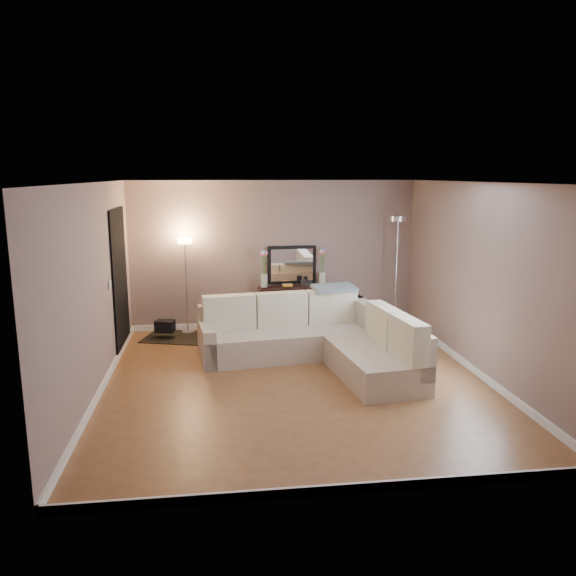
{
  "coord_description": "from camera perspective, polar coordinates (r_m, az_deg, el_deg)",
  "views": [
    {
      "loc": [
        -1.01,
        -7.0,
        2.7
      ],
      "look_at": [
        0.0,
        0.8,
        1.1
      ],
      "focal_mm": 35.0,
      "sensor_mm": 36.0,
      "label": 1
    }
  ],
  "objects": [
    {
      "name": "table_decor",
      "position": [
        9.81,
        0.58,
        0.36
      ],
      "size": [
        0.52,
        0.12,
        0.12
      ],
      "color": "orange",
      "rests_on": "console_table"
    },
    {
      "name": "baseboard_left",
      "position": [
        7.63,
        -18.28,
        -9.43
      ],
      "size": [
        0.03,
        5.5,
        0.1
      ],
      "primitive_type": "cube",
      "color": "white",
      "rests_on": "ground"
    },
    {
      "name": "switch_plate",
      "position": [
        8.13,
        -17.66,
        0.31
      ],
      "size": [
        0.02,
        0.08,
        0.12
      ],
      "primitive_type": "cube",
      "color": "white",
      "rests_on": "ground"
    },
    {
      "name": "throw_blanket",
      "position": [
        8.81,
        4.73,
        0.03
      ],
      "size": [
        0.72,
        0.5,
        0.09
      ],
      "primitive_type": "cube",
      "rotation": [
        0.1,
        0.0,
        0.17
      ],
      "color": "slate",
      "rests_on": "sectional_sofa"
    },
    {
      "name": "floor_lamp_unlit",
      "position": [
        9.84,
        11.01,
        3.78
      ],
      "size": [
        0.32,
        0.32,
        2.0
      ],
      "color": "silver",
      "rests_on": "floor"
    },
    {
      "name": "ceiling",
      "position": [
        7.08,
        0.85,
        10.72
      ],
      "size": [
        5.0,
        5.5,
        0.01
      ],
      "primitive_type": "cube",
      "color": "white",
      "rests_on": "ground"
    },
    {
      "name": "wall_left",
      "position": [
        7.3,
        -19.09,
        -0.2
      ],
      "size": [
        0.02,
        5.5,
        2.6
      ],
      "primitive_type": "cube",
      "color": "gray",
      "rests_on": "ground"
    },
    {
      "name": "baseboard_right",
      "position": [
        8.26,
        18.27,
        -7.81
      ],
      "size": [
        0.03,
        5.5,
        0.1
      ],
      "primitive_type": "cube",
      "color": "white",
      "rests_on": "ground"
    },
    {
      "name": "charcoal_rug",
      "position": [
        9.65,
        -11.19,
        -4.93
      ],
      "size": [
        1.24,
        1.06,
        0.01
      ],
      "primitive_type": "cube",
      "rotation": [
        0.0,
        0.0,
        -0.28
      ],
      "color": "black",
      "rests_on": "floor"
    },
    {
      "name": "flower_vase_left",
      "position": [
        9.72,
        -2.44,
        1.7
      ],
      "size": [
        0.14,
        0.12,
        0.65
      ],
      "color": "silver",
      "rests_on": "console_table"
    },
    {
      "name": "leaning_mirror",
      "position": [
        9.94,
        0.39,
        2.36
      ],
      "size": [
        0.87,
        0.09,
        0.68
      ],
      "color": "black",
      "rests_on": "console_table"
    },
    {
      "name": "doorway",
      "position": [
        8.97,
        -16.68,
        0.73
      ],
      "size": [
        0.02,
        1.2,
        2.2
      ],
      "primitive_type": "cube",
      "color": "black",
      "rests_on": "ground"
    },
    {
      "name": "wall_right",
      "position": [
        7.96,
        19.0,
        0.74
      ],
      "size": [
        0.02,
        5.5,
        2.6
      ],
      "primitive_type": "cube",
      "color": "gray",
      "rests_on": "ground"
    },
    {
      "name": "wall_front",
      "position": [
        4.58,
        5.76,
        -6.35
      ],
      "size": [
        5.0,
        0.02,
        2.6
      ],
      "primitive_type": "cube",
      "color": "gray",
      "rests_on": "ground"
    },
    {
      "name": "floor_lamp_lit",
      "position": [
        9.66,
        -10.35,
        2.08
      ],
      "size": [
        0.28,
        0.28,
        1.63
      ],
      "color": "silver",
      "rests_on": "floor"
    },
    {
      "name": "console_table",
      "position": [
        9.91,
        0.11,
        -1.77
      ],
      "size": [
        1.24,
        0.39,
        0.75
      ],
      "color": "black",
      "rests_on": "floor"
    },
    {
      "name": "sectional_sofa",
      "position": [
        8.21,
        3.07,
        -5.19
      ],
      "size": [
        2.93,
        2.62,
        0.93
      ],
      "color": "#BEAD9A",
      "rests_on": "floor"
    },
    {
      "name": "baseboard_back",
      "position": [
        10.14,
        -1.41,
        -3.66
      ],
      "size": [
        5.0,
        0.03,
        0.1
      ],
      "primitive_type": "cube",
      "color": "white",
      "rests_on": "ground"
    },
    {
      "name": "wall_back",
      "position": [
        9.92,
        -1.46,
        3.37
      ],
      "size": [
        5.0,
        0.02,
        2.6
      ],
      "primitive_type": "cube",
      "color": "gray",
      "rests_on": "ground"
    },
    {
      "name": "black_bag",
      "position": [
        9.59,
        -12.39,
        -3.8
      ],
      "size": [
        0.35,
        0.29,
        0.19
      ],
      "primitive_type": "cube",
      "rotation": [
        0.0,
        0.0,
        -0.28
      ],
      "color": "black",
      "rests_on": "charcoal_rug"
    },
    {
      "name": "floor",
      "position": [
        7.58,
        0.79,
        -9.43
      ],
      "size": [
        5.0,
        5.5,
        0.01
      ],
      "primitive_type": "cube",
      "color": "brown",
      "rests_on": "ground"
    },
    {
      "name": "flower_vase_right",
      "position": [
        9.91,
        3.51,
        1.88
      ],
      "size": [
        0.14,
        0.12,
        0.65
      ],
      "color": "silver",
      "rests_on": "console_table"
    },
    {
      "name": "baseboard_front",
      "position": [
        5.12,
        5.39,
        -19.69
      ],
      "size": [
        5.0,
        0.03,
        0.1
      ],
      "primitive_type": "cube",
      "color": "white",
      "rests_on": "ground"
    }
  ]
}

